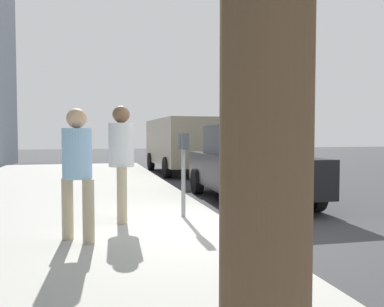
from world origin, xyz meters
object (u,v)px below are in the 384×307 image
(parked_van_far, at_px, (181,142))
(pedestrian_bystander, at_px, (77,164))
(parked_sedan_near, at_px, (249,163))
(parking_meter, at_px, (183,157))
(pedestrian_at_meter, at_px, (121,152))

(parked_van_far, bearing_deg, pedestrian_bystander, 160.35)
(pedestrian_bystander, xyz_separation_m, parked_sedan_near, (3.11, -3.67, -0.27))
(parking_meter, distance_m, pedestrian_at_meter, 1.04)
(pedestrian_at_meter, distance_m, parked_van_far, 9.67)
(parking_meter, relative_size, parked_van_far, 0.27)
(pedestrian_at_meter, distance_m, parked_sedan_near, 3.65)
(pedestrian_at_meter, xyz_separation_m, pedestrian_bystander, (-1.10, 0.64, -0.09))
(pedestrian_bystander, distance_m, parked_sedan_near, 4.82)
(pedestrian_at_meter, distance_m, pedestrian_bystander, 1.28)
(parked_sedan_near, xyz_separation_m, parked_van_far, (7.17, -0.00, 0.36))
(parking_meter, distance_m, parked_sedan_near, 2.79)
(pedestrian_at_meter, bearing_deg, parking_meter, 6.48)
(pedestrian_bystander, bearing_deg, parked_van_far, 24.31)
(pedestrian_bystander, height_order, parked_sedan_near, pedestrian_bystander)
(pedestrian_bystander, relative_size, parked_sedan_near, 0.39)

